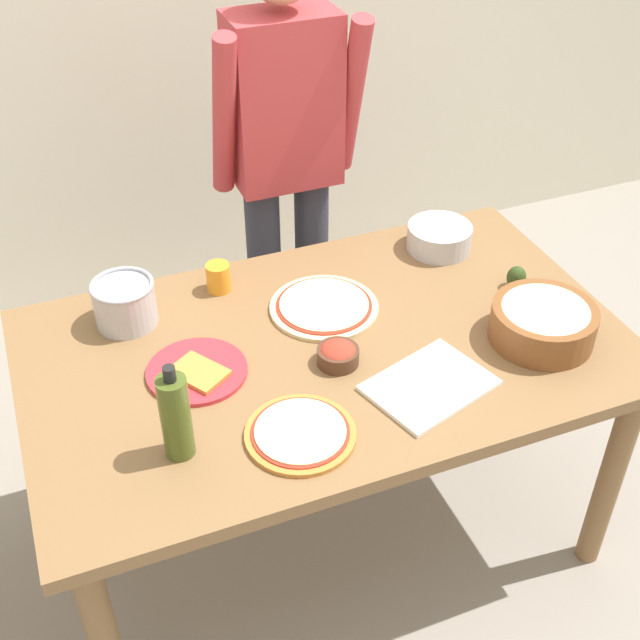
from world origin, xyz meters
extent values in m
plane|color=gray|center=(0.00, 0.00, 0.00)|extent=(8.00, 8.00, 0.00)
cube|color=brown|center=(0.00, 0.00, 0.74)|extent=(1.60, 0.96, 0.04)
cylinder|color=brown|center=(0.72, -0.40, 0.36)|extent=(0.07, 0.07, 0.72)
cylinder|color=brown|center=(-0.72, 0.40, 0.36)|extent=(0.07, 0.07, 0.72)
cylinder|color=brown|center=(0.72, 0.40, 0.36)|extent=(0.07, 0.07, 0.72)
cylinder|color=#2D2D38|center=(0.07, 0.76, 0.42)|extent=(0.12, 0.12, 0.85)
cylinder|color=#2D2D38|center=(0.25, 0.76, 0.42)|extent=(0.12, 0.12, 0.85)
cube|color=#B7383D|center=(0.16, 0.76, 1.12)|extent=(0.34, 0.20, 0.55)
cylinder|color=#B7383D|center=(-0.05, 0.71, 1.12)|extent=(0.07, 0.21, 0.55)
cylinder|color=#B7383D|center=(0.37, 0.71, 1.12)|extent=(0.07, 0.21, 0.55)
cylinder|color=beige|center=(0.05, 0.15, 0.77)|extent=(0.31, 0.31, 0.01)
cylinder|color=#B22D1E|center=(0.05, 0.15, 0.77)|extent=(0.27, 0.27, 0.00)
cylinder|color=beige|center=(0.05, 0.15, 0.78)|extent=(0.25, 0.25, 0.00)
cylinder|color=#C67A33|center=(-0.18, -0.29, 0.77)|extent=(0.26, 0.26, 0.01)
cylinder|color=#B22D1E|center=(-0.18, -0.29, 0.77)|extent=(0.23, 0.23, 0.00)
cylinder|color=beige|center=(-0.18, -0.29, 0.78)|extent=(0.22, 0.22, 0.00)
cylinder|color=red|center=(-0.35, 0.02, 0.77)|extent=(0.26, 0.26, 0.01)
cube|color=#CC8438|center=(-0.35, 0.00, 0.78)|extent=(0.16, 0.17, 0.01)
cylinder|color=brown|center=(0.55, -0.18, 0.81)|extent=(0.28, 0.28, 0.10)
ellipsoid|color=beige|center=(0.55, -0.18, 0.85)|extent=(0.25, 0.25, 0.05)
cylinder|color=#B7B7BC|center=(0.50, 0.32, 0.80)|extent=(0.20, 0.20, 0.08)
cylinder|color=#4C2D1E|center=(0.00, -0.08, 0.78)|extent=(0.11, 0.11, 0.04)
ellipsoid|color=#9E3323|center=(0.00, -0.08, 0.80)|extent=(0.10, 0.10, 0.05)
cylinder|color=#47561E|center=(-0.46, -0.23, 0.87)|extent=(0.07, 0.07, 0.22)
cylinder|color=black|center=(-0.46, -0.23, 1.00)|extent=(0.03, 0.03, 0.04)
cylinder|color=#B7B7BC|center=(-0.47, 0.30, 0.82)|extent=(0.17, 0.17, 0.12)
torus|color=#A5A5AD|center=(-0.47, 0.30, 0.88)|extent=(0.17, 0.17, 0.01)
cylinder|color=orange|center=(-0.20, 0.36, 0.80)|extent=(0.07, 0.07, 0.08)
cube|color=white|center=(0.18, -0.25, 0.77)|extent=(0.35, 0.30, 0.01)
ellipsoid|color=#2D4219|center=(0.61, 0.05, 0.80)|extent=(0.06, 0.06, 0.07)
camera|label=1|loc=(-0.64, -1.57, 2.16)|focal=46.17mm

